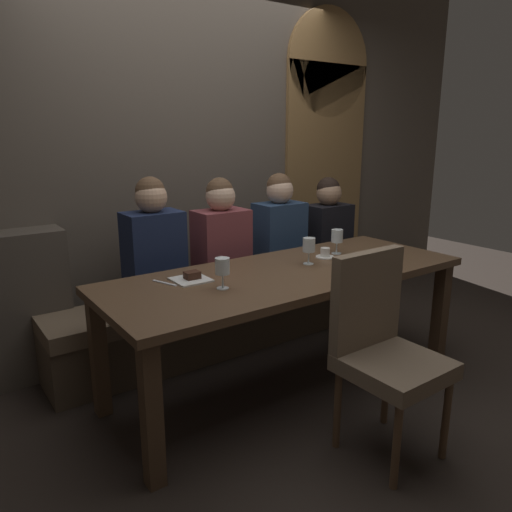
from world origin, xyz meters
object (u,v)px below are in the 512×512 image
Objects in this scene: dining_table at (288,285)px; banquette_bench at (226,316)px; chair_near_side at (382,341)px; diner_redhead at (154,245)px; wine_glass_center_front at (337,237)px; espresso_cup at (325,254)px; dessert_plate at (191,278)px; diner_bearded at (221,238)px; wine_glass_end_right at (222,268)px; wine_glass_far_right at (309,246)px; diner_near_end at (328,225)px; fork_on_table at (165,283)px; diner_far_end at (279,229)px.

dining_table is 0.82m from banquette_bench.
dining_table is at bearing 90.08° from chair_near_side.
diner_redhead reaches higher than chair_near_side.
diner_redhead reaches higher than wine_glass_center_front.
dessert_plate is (-0.94, 0.06, -0.01)m from espresso_cup.
diner_bearded is (-0.04, 0.67, 0.17)m from dining_table.
chair_near_side reaches higher than banquette_bench.
diner_bearded reaches higher than wine_glass_end_right.
espresso_cup is at bearing 64.70° from chair_near_side.
diner_near_end is at bearing 40.01° from wine_glass_far_right.
diner_near_end is 0.85m from espresso_cup.
chair_near_side is at bearing -57.84° from dessert_plate.
diner_redhead is (-0.53, -0.00, 0.61)m from banquette_bench.
dining_table is 13.41× the size of wine_glass_end_right.
fork_on_table is at bearing 127.37° from chair_near_side.
fork_on_table is (-1.08, 0.09, -0.02)m from espresso_cup.
fork_on_table is (-0.70, -0.51, 0.51)m from banquette_bench.
chair_near_side is 0.87m from wine_glass_end_right.
diner_bearded is 0.73m from dessert_plate.
wine_glass_far_right reaches higher than espresso_cup.
diner_near_end is 4.29× the size of fork_on_table.
diner_redhead is 1.51m from diner_near_end.
chair_near_side is 5.98× the size of wine_glass_center_front.
banquette_bench is 3.18× the size of diner_far_end.
wine_glass_end_right is (-1.47, -0.77, 0.06)m from diner_near_end.
wine_glass_end_right is 0.35m from fork_on_table.
wine_glass_end_right is at bearing -141.81° from diner_far_end.
diner_bearded is at bearing -177.17° from diner_far_end.
wine_glass_far_right is at bearing -113.55° from diner_far_end.
diner_near_end reaches higher than wine_glass_end_right.
diner_redhead is 1.19m from wine_glass_center_front.
dessert_plate is at bearing -33.42° from fork_on_table.
diner_redhead is 1.04× the size of diner_bearded.
wine_glass_center_front is at bearing -28.41° from diner_redhead.
espresso_cup is (-0.09, -0.60, -0.06)m from diner_far_end.
diner_redhead is 0.76m from wine_glass_end_right.
diner_bearded is at bearing 126.90° from espresso_cup.
wine_glass_center_front is (0.04, -0.57, 0.03)m from diner_far_end.
diner_near_end is 4.44× the size of wine_glass_end_right.
wine_glass_center_front is at bearing -1.46° from dessert_plate.
wine_glass_center_front is 1.00× the size of wine_glass_end_right.
diner_redhead is at bearing 93.29° from wine_glass_end_right.
diner_far_end reaches higher than fork_on_table.
diner_bearded is 0.86m from wine_glass_end_right.
fork_on_table is (-0.17, -0.51, -0.09)m from diner_redhead.
diner_near_end is (1.51, 0.01, -0.04)m from diner_redhead.
diner_far_end is (0.48, 1.42, 0.26)m from chair_near_side.
diner_far_end is 0.57m from wine_glass_center_front.
diner_bearded is at bearing 45.40° from dessert_plate.
wine_glass_far_right is 0.69m from wine_glass_end_right.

